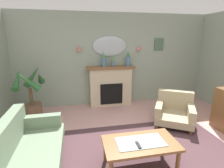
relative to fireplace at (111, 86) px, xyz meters
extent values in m
cube|color=#93A393|center=(0.16, 0.22, 0.74)|extent=(6.59, 0.10, 2.62)
cube|color=#4C3338|center=(0.16, -2.49, -0.56)|extent=(3.20, 2.40, 0.01)
cube|color=beige|center=(0.00, 0.01, -0.02)|extent=(1.20, 0.28, 1.10)
cube|color=black|center=(0.00, -0.09, -0.19)|extent=(0.64, 0.12, 0.60)
cube|color=brown|center=(0.00, -0.01, 0.56)|extent=(1.36, 0.36, 0.06)
cylinder|color=#4C7093|center=(-0.20, -0.03, 0.72)|extent=(0.12, 0.12, 0.26)
cone|color=#4C8447|center=(-0.20, -0.03, 0.93)|extent=(0.10, 0.10, 0.16)
cylinder|color=#4C7093|center=(0.05, -0.03, 0.67)|extent=(0.09, 0.09, 0.17)
cone|color=#4C8447|center=(0.05, -0.03, 0.83)|extent=(0.10, 0.10, 0.16)
cylinder|color=#4C7093|center=(0.50, -0.03, 0.72)|extent=(0.13, 0.13, 0.26)
cone|color=#2D6633|center=(0.50, -0.03, 0.93)|extent=(0.10, 0.10, 0.16)
ellipsoid|color=#B2BCC6|center=(0.00, 0.14, 1.14)|extent=(0.96, 0.06, 0.56)
cone|color=#D17066|center=(-0.85, 0.09, 1.09)|extent=(0.14, 0.14, 0.14)
cone|color=#D17066|center=(0.85, 0.09, 1.09)|extent=(0.14, 0.14, 0.14)
cube|color=#4C6B56|center=(1.50, 0.15, 1.18)|extent=(0.28, 0.03, 0.36)
cube|color=brown|center=(-0.05, -2.58, -0.15)|extent=(1.10, 0.60, 0.04)
cube|color=#8C9E99|center=(-0.05, -2.58, -0.13)|extent=(0.72, 0.36, 0.01)
cylinder|color=brown|center=(0.44, -2.82, -0.37)|extent=(0.06, 0.06, 0.40)
cylinder|color=brown|center=(-0.54, -2.34, -0.37)|extent=(0.06, 0.06, 0.40)
cylinder|color=brown|center=(0.44, -2.34, -0.37)|extent=(0.06, 0.06, 0.40)
cube|color=black|center=(-0.11, -2.67, -0.12)|extent=(0.04, 0.16, 0.02)
cube|color=gray|center=(-1.64, -2.31, -0.38)|extent=(0.87, 1.72, 0.18)
cube|color=gray|center=(-1.99, -2.31, -0.05)|extent=(0.21, 1.70, 0.48)
cube|color=gray|center=(-1.65, -1.53, -0.17)|extent=(0.76, 0.17, 0.24)
cylinder|color=brown|center=(-1.31, -1.53, -0.52)|extent=(0.07, 0.07, 0.10)
cylinder|color=brown|center=(-1.99, -1.54, -0.52)|extent=(0.07, 0.07, 0.10)
cube|color=tan|center=(1.20, -1.46, -0.39)|extent=(1.10, 1.10, 0.16)
cube|color=tan|center=(1.37, -1.17, -0.09)|extent=(0.77, 0.55, 0.45)
cube|color=tan|center=(0.90, -1.29, -0.20)|extent=(0.49, 0.69, 0.22)
cube|color=tan|center=(1.49, -1.64, -0.20)|extent=(0.49, 0.69, 0.22)
cylinder|color=brown|center=(0.73, -1.58, -0.52)|extent=(0.06, 0.06, 0.10)
cylinder|color=brown|center=(1.31, -1.93, -0.52)|extent=(0.06, 0.06, 0.10)
cylinder|color=brown|center=(1.08, -1.00, -0.52)|extent=(0.06, 0.06, 0.10)
cylinder|color=brown|center=(1.66, -1.35, -0.52)|extent=(0.06, 0.06, 0.10)
cylinder|color=brown|center=(-2.04, -0.53, -0.38)|extent=(0.43, 0.43, 0.38)
cylinder|color=brown|center=(-2.04, -0.53, 0.01)|extent=(0.08, 0.08, 0.40)
cone|color=#2D6633|center=(-1.80, -0.50, 0.45)|extent=(0.23, 0.62, 0.43)
cone|color=#2D6633|center=(-2.01, -0.29, 0.45)|extent=(0.50, 0.21, 0.58)
cone|color=#2D6633|center=(-2.28, -0.53, 0.45)|extent=(0.17, 0.58, 0.50)
cone|color=#2D6633|center=(-2.00, -0.77, 0.45)|extent=(0.57, 0.24, 0.53)
camera|label=1|loc=(-0.89, -4.65, 1.36)|focal=27.09mm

